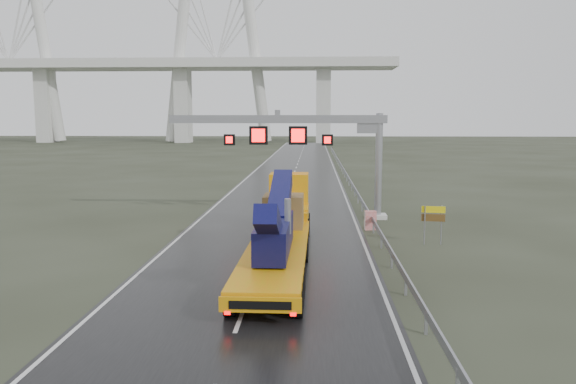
{
  "coord_description": "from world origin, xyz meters",
  "views": [
    {
      "loc": [
        2.5,
        -20.35,
        6.84
      ],
      "look_at": [
        1.21,
        7.37,
        3.2
      ],
      "focal_mm": 35.0,
      "sensor_mm": 36.0,
      "label": 1
    }
  ],
  "objects_px": {
    "striped_barrier": "(370,220)",
    "exit_sign_pair": "(433,217)",
    "heavy_haul_truck": "(282,222)",
    "sign_gantry": "(308,137)"
  },
  "relations": [
    {
      "from": "exit_sign_pair",
      "to": "heavy_haul_truck",
      "type": "bearing_deg",
      "value": -155.38
    },
    {
      "from": "exit_sign_pair",
      "to": "sign_gantry",
      "type": "bearing_deg",
      "value": 139.66
    },
    {
      "from": "sign_gantry",
      "to": "striped_barrier",
      "type": "relative_size",
      "value": 12.57
    },
    {
      "from": "heavy_haul_truck",
      "to": "exit_sign_pair",
      "type": "distance_m",
      "value": 8.43
    },
    {
      "from": "sign_gantry",
      "to": "heavy_haul_truck",
      "type": "distance_m",
      "value": 11.07
    },
    {
      "from": "heavy_haul_truck",
      "to": "exit_sign_pair",
      "type": "xyz_separation_m",
      "value": [
        8.11,
        2.31,
        -0.12
      ]
    },
    {
      "from": "striped_barrier",
      "to": "exit_sign_pair",
      "type": "bearing_deg",
      "value": -59.94
    },
    {
      "from": "sign_gantry",
      "to": "heavy_haul_truck",
      "type": "xyz_separation_m",
      "value": [
        -1.21,
        -10.26,
        -3.98
      ]
    },
    {
      "from": "sign_gantry",
      "to": "exit_sign_pair",
      "type": "bearing_deg",
      "value": -49.04
    },
    {
      "from": "heavy_haul_truck",
      "to": "striped_barrier",
      "type": "xyz_separation_m",
      "value": [
        5.11,
        6.26,
        -1.04
      ]
    }
  ]
}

